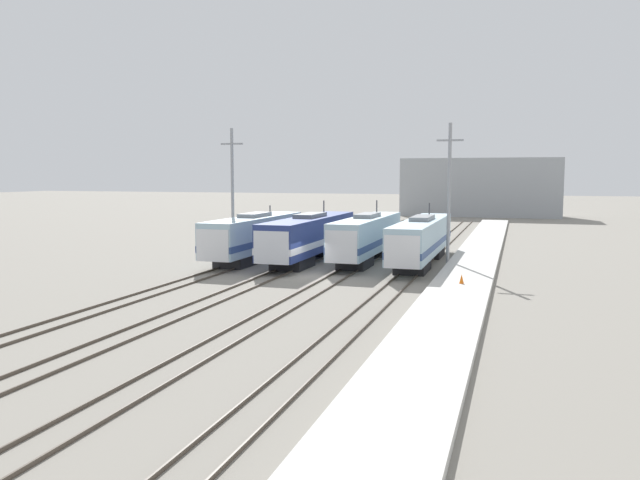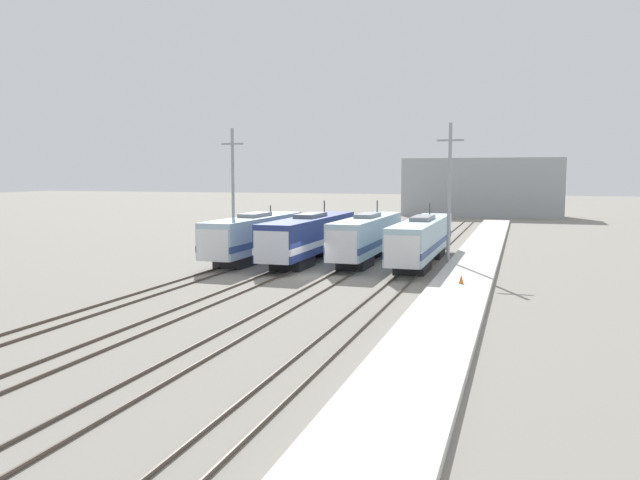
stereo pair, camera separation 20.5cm
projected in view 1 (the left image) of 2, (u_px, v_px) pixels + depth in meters
name	position (u px, v px, depth m)	size (l,w,h in m)	color
ground_plane	(307.00, 276.00, 47.62)	(400.00, 400.00, 0.00)	gray
rail_pair_far_left	(220.00, 270.00, 49.83)	(1.50, 120.00, 0.15)	#4C4238
rail_pair_center_left	(277.00, 273.00, 48.35)	(1.51, 120.00, 0.15)	#4C4238
rail_pair_center_right	(338.00, 276.00, 46.87)	(1.51, 120.00, 0.15)	#4C4238
rail_pair_far_right	(403.00, 280.00, 45.39)	(1.50, 120.00, 0.15)	#4C4238
locomotive_far_left	(253.00, 236.00, 55.74)	(3.04, 16.48, 4.79)	#232326
locomotive_center_left	(308.00, 237.00, 55.25)	(3.13, 18.56, 5.25)	black
locomotive_center_right	(366.00, 237.00, 55.15)	(2.81, 17.28, 5.29)	#232326
locomotive_far_right	(421.00, 240.00, 53.52)	(2.88, 19.50, 5.11)	#232326
catenary_tower_left	(232.00, 190.00, 58.26)	(2.21, 0.28, 11.98)	gray
catenary_tower_right	(449.00, 192.00, 52.22)	(2.21, 0.28, 11.98)	gray
platform	(464.00, 281.00, 44.06)	(4.00, 120.00, 0.41)	beige
traffic_cone	(462.00, 279.00, 41.90)	(0.32, 0.32, 0.63)	orange
depot_building	(480.00, 187.00, 115.72)	(28.62, 8.38, 10.70)	#9EA3A8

